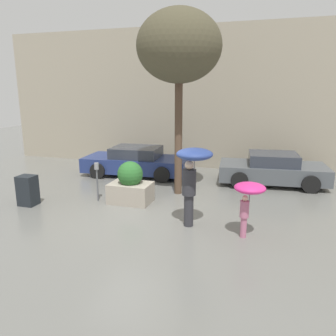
{
  "coord_description": "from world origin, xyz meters",
  "views": [
    {
      "loc": [
        3.17,
        -7.68,
        3.36
      ],
      "look_at": [
        0.36,
        1.6,
        1.05
      ],
      "focal_mm": 35.0,
      "sensor_mm": 36.0,
      "label": 1
    }
  ],
  "objects_px": {
    "parked_car_near": "(137,162)",
    "newspaper_box": "(28,190)",
    "person_adult": "(192,168)",
    "person_child": "(249,194)",
    "street_tree": "(179,48)",
    "parking_meter": "(97,174)",
    "parked_car_far": "(272,169)",
    "planter_box": "(130,185)"
  },
  "relations": [
    {
      "from": "person_child",
      "to": "parking_meter",
      "type": "height_order",
      "value": "person_child"
    },
    {
      "from": "street_tree",
      "to": "parking_meter",
      "type": "xyz_separation_m",
      "value": [
        -2.18,
        -1.48,
        -3.74
      ]
    },
    {
      "from": "newspaper_box",
      "to": "parked_car_far",
      "type": "bearing_deg",
      "value": 32.81
    },
    {
      "from": "planter_box",
      "to": "parked_car_far",
      "type": "distance_m",
      "value": 5.37
    },
    {
      "from": "planter_box",
      "to": "parked_car_far",
      "type": "xyz_separation_m",
      "value": [
        4.15,
        3.4,
        -0.01
      ]
    },
    {
      "from": "parked_car_near",
      "to": "newspaper_box",
      "type": "bearing_deg",
      "value": 154.52
    },
    {
      "from": "planter_box",
      "to": "parking_meter",
      "type": "height_order",
      "value": "planter_box"
    },
    {
      "from": "planter_box",
      "to": "person_child",
      "type": "distance_m",
      "value": 3.9
    },
    {
      "from": "parking_meter",
      "to": "street_tree",
      "type": "bearing_deg",
      "value": 34.14
    },
    {
      "from": "person_adult",
      "to": "parked_car_near",
      "type": "relative_size",
      "value": 0.47
    },
    {
      "from": "person_adult",
      "to": "parking_meter",
      "type": "xyz_separation_m",
      "value": [
        -3.23,
        1.09,
        -0.64
      ]
    },
    {
      "from": "person_child",
      "to": "newspaper_box",
      "type": "xyz_separation_m",
      "value": [
        -6.41,
        0.39,
        -0.62
      ]
    },
    {
      "from": "parked_car_near",
      "to": "parking_meter",
      "type": "relative_size",
      "value": 3.53
    },
    {
      "from": "parking_meter",
      "to": "newspaper_box",
      "type": "xyz_separation_m",
      "value": [
        -1.81,
        -0.94,
        -0.42
      ]
    },
    {
      "from": "person_child",
      "to": "parked_car_near",
      "type": "height_order",
      "value": "person_child"
    },
    {
      "from": "person_child",
      "to": "parking_meter",
      "type": "bearing_deg",
      "value": 156.14
    },
    {
      "from": "person_adult",
      "to": "parking_meter",
      "type": "distance_m",
      "value": 3.47
    },
    {
      "from": "newspaper_box",
      "to": "parked_car_near",
      "type": "bearing_deg",
      "value": 68.05
    },
    {
      "from": "person_child",
      "to": "parked_car_far",
      "type": "height_order",
      "value": "person_child"
    },
    {
      "from": "parked_car_far",
      "to": "parking_meter",
      "type": "height_order",
      "value": "parking_meter"
    },
    {
      "from": "parked_car_near",
      "to": "newspaper_box",
      "type": "distance_m",
      "value": 4.65
    },
    {
      "from": "person_adult",
      "to": "newspaper_box",
      "type": "bearing_deg",
      "value": -156.65
    },
    {
      "from": "newspaper_box",
      "to": "person_child",
      "type": "bearing_deg",
      "value": -3.49
    },
    {
      "from": "person_adult",
      "to": "parked_car_near",
      "type": "distance_m",
      "value": 5.64
    },
    {
      "from": "planter_box",
      "to": "person_child",
      "type": "bearing_deg",
      "value": -22.8
    },
    {
      "from": "person_adult",
      "to": "street_tree",
      "type": "xyz_separation_m",
      "value": [
        -1.05,
        2.57,
        3.1
      ]
    },
    {
      "from": "parked_car_near",
      "to": "parked_car_far",
      "type": "xyz_separation_m",
      "value": [
        5.26,
        0.2,
        -0.0
      ]
    },
    {
      "from": "person_adult",
      "to": "street_tree",
      "type": "bearing_deg",
      "value": 137.3
    },
    {
      "from": "planter_box",
      "to": "parked_car_near",
      "type": "bearing_deg",
      "value": 109.07
    },
    {
      "from": "planter_box",
      "to": "newspaper_box",
      "type": "height_order",
      "value": "planter_box"
    },
    {
      "from": "parked_car_far",
      "to": "street_tree",
      "type": "height_order",
      "value": "street_tree"
    },
    {
      "from": "street_tree",
      "to": "parking_meter",
      "type": "height_order",
      "value": "street_tree"
    },
    {
      "from": "person_child",
      "to": "street_tree",
      "type": "xyz_separation_m",
      "value": [
        -2.42,
        2.8,
        3.54
      ]
    },
    {
      "from": "person_adult",
      "to": "person_child",
      "type": "bearing_deg",
      "value": 15.52
    },
    {
      "from": "person_child",
      "to": "newspaper_box",
      "type": "bearing_deg",
      "value": 168.75
    },
    {
      "from": "parked_car_near",
      "to": "parking_meter",
      "type": "distance_m",
      "value": 3.39
    },
    {
      "from": "parked_car_near",
      "to": "parking_meter",
      "type": "xyz_separation_m",
      "value": [
        0.08,
        -3.37,
        0.33
      ]
    },
    {
      "from": "parked_car_far",
      "to": "newspaper_box",
      "type": "distance_m",
      "value": 8.32
    },
    {
      "from": "parked_car_near",
      "to": "parking_meter",
      "type": "bearing_deg",
      "value": 177.76
    },
    {
      "from": "street_tree",
      "to": "newspaper_box",
      "type": "xyz_separation_m",
      "value": [
        -3.99,
        -2.41,
        -4.17
      ]
    },
    {
      "from": "street_tree",
      "to": "newspaper_box",
      "type": "relative_size",
      "value": 6.4
    },
    {
      "from": "planter_box",
      "to": "person_adult",
      "type": "height_order",
      "value": "person_adult"
    }
  ]
}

